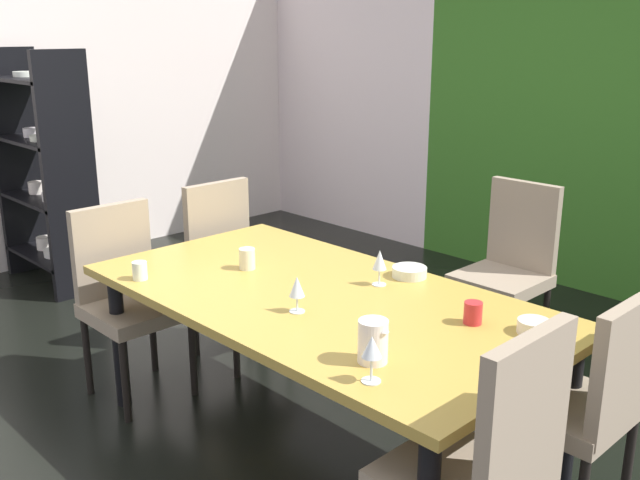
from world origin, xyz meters
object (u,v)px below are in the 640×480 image
(serving_bowl_right, at_px, (534,326))
(serving_bowl_front, at_px, (409,272))
(cup_near_shelf, at_px, (140,271))
(chair_left_near, at_px, (127,291))
(cup_south, at_px, (473,313))
(chair_head_far, at_px, (510,262))
(wine_glass_corner, at_px, (372,349))
(pitcher_north, at_px, (373,341))
(chair_right_near, at_px, (485,465))
(wine_glass_near_window, at_px, (380,261))
(display_shelf, at_px, (44,172))
(dining_table, at_px, (319,308))
(chair_right_far, at_px, (585,397))
(chair_left_far, at_px, (231,262))
(wine_glass_left, at_px, (297,288))
(cup_center, at_px, (247,259))

(serving_bowl_right, relative_size, serving_bowl_front, 0.77)
(cup_near_shelf, bearing_deg, chair_left_near, 161.40)
(cup_south, bearing_deg, cup_near_shelf, -153.79)
(chair_head_far, distance_m, wine_glass_corner, 1.99)
(cup_south, distance_m, pitcher_north, 0.52)
(chair_right_near, xyz_separation_m, wine_glass_near_window, (-0.94, 0.59, 0.28))
(display_shelf, xyz_separation_m, pitcher_north, (3.52, -0.42, -0.02))
(chair_left_near, bearing_deg, wine_glass_corner, 86.75)
(serving_bowl_right, relative_size, cup_south, 1.40)
(dining_table, xyz_separation_m, cup_near_shelf, (-0.68, -0.45, 0.11))
(chair_right_near, bearing_deg, dining_table, 72.72)
(chair_right_near, relative_size, pitcher_north, 6.72)
(chair_right_far, height_order, serving_bowl_front, chair_right_far)
(wine_glass_near_window, height_order, pitcher_north, wine_glass_near_window)
(wine_glass_corner, distance_m, cup_near_shelf, 1.36)
(wine_glass_near_window, xyz_separation_m, cup_south, (0.53, -0.06, -0.07))
(chair_left_far, height_order, chair_right_far, chair_left_far)
(chair_head_far, height_order, wine_glass_corner, chair_head_far)
(wine_glass_corner, relative_size, serving_bowl_front, 1.00)
(wine_glass_corner, xyz_separation_m, cup_south, (-0.05, 0.62, -0.07))
(chair_left_far, relative_size, chair_right_far, 1.06)
(chair_left_near, bearing_deg, dining_table, 107.35)
(serving_bowl_front, bearing_deg, pitcher_north, -58.77)
(chair_left_far, relative_size, pitcher_north, 6.51)
(dining_table, distance_m, chair_right_far, 1.10)
(wine_glass_near_window, relative_size, wine_glass_left, 1.08)
(dining_table, xyz_separation_m, chair_right_near, (1.05, -0.33, -0.10))
(chair_left_far, distance_m, display_shelf, 1.91)
(serving_bowl_right, height_order, serving_bowl_front, serving_bowl_right)
(cup_near_shelf, bearing_deg, wine_glass_corner, 1.05)
(chair_left_near, distance_m, wine_glass_left, 1.18)
(dining_table, relative_size, cup_near_shelf, 25.48)
(wine_glass_left, bearing_deg, dining_table, 113.44)
(chair_right_far, relative_size, wine_glass_corner, 5.94)
(chair_right_near, height_order, cup_center, chair_right_near)
(dining_table, xyz_separation_m, chair_left_far, (-1.05, 0.33, -0.12))
(wine_glass_left, bearing_deg, chair_left_far, 155.01)
(dining_table, xyz_separation_m, chair_head_far, (0.05, 1.44, -0.11))
(chair_left_far, distance_m, serving_bowl_right, 1.90)
(chair_right_far, height_order, cup_center, chair_right_far)
(pitcher_north, bearing_deg, chair_right_near, -1.27)
(chair_head_far, relative_size, serving_bowl_front, 6.32)
(serving_bowl_right, bearing_deg, cup_near_shelf, -154.23)
(dining_table, height_order, wine_glass_near_window, wine_glass_near_window)
(wine_glass_left, xyz_separation_m, cup_near_shelf, (-0.77, -0.25, -0.06))
(dining_table, height_order, serving_bowl_right, serving_bowl_right)
(serving_bowl_right, xyz_separation_m, cup_south, (-0.21, -0.09, 0.02))
(chair_left_far, distance_m, chair_right_near, 2.20)
(chair_right_far, distance_m, cup_south, 0.49)
(wine_glass_near_window, xyz_separation_m, serving_bowl_front, (0.02, 0.18, -0.09))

